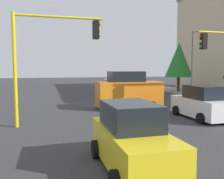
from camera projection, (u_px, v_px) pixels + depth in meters
The scene contains 10 objects.
ground_plane at pixel (122, 104), 19.99m from camera, with size 120.00×120.00×0.00m, color #353538.
sidewalk_kerb at pixel (196, 94), 27.53m from camera, with size 80.00×4.00×0.15m, color gray.
lane_arrow_near at pixel (139, 157), 8.14m from camera, with size 2.40×1.10×1.10m.
traffic_signal_near_right at pixel (51, 47), 12.37m from camera, with size 0.36×4.59×5.78m.
street_lamp_curbside at pixel (194, 56), 25.48m from camera, with size 2.15×0.28×7.00m.
tree_roadside_mid at pixel (179, 60), 29.93m from camera, with size 3.41×3.41×6.19m.
delivery_van_orange at pixel (128, 91), 17.93m from camera, with size 2.22×4.80×2.77m.
car_white at pixel (202, 104), 14.32m from camera, with size 4.15×2.05×1.98m.
car_yellow at pixel (132, 140), 7.09m from camera, with size 3.94×1.94×1.98m.
car_silver at pixel (125, 86), 28.33m from camera, with size 4.02×2.07×1.98m.
Camera 1 is at (18.90, -5.96, 3.00)m, focal length 38.51 mm.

